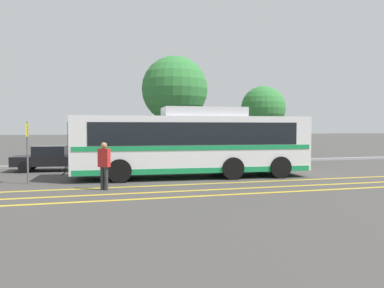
% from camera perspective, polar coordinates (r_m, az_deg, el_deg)
% --- Properties ---
extents(ground_plane, '(220.00, 220.00, 0.00)m').
position_cam_1_polar(ground_plane, '(17.58, -1.33, -5.06)').
color(ground_plane, '#423F3D').
extents(lane_strip_0, '(30.78, 0.20, 0.01)m').
position_cam_1_polar(lane_strip_0, '(15.51, 2.13, -6.07)').
color(lane_strip_0, gold).
rests_on(lane_strip_0, ground_plane).
extents(lane_strip_1, '(30.78, 0.20, 0.01)m').
position_cam_1_polar(lane_strip_1, '(14.12, 3.92, -6.92)').
color(lane_strip_1, gold).
rests_on(lane_strip_1, ground_plane).
extents(lane_strip_2, '(30.78, 0.20, 0.01)m').
position_cam_1_polar(lane_strip_2, '(13.08, 5.53, -7.69)').
color(lane_strip_2, gold).
rests_on(lane_strip_2, ground_plane).
extents(curb_strip, '(38.78, 0.36, 0.15)m').
position_cam_1_polar(curb_strip, '(23.61, -3.93, -2.94)').
color(curb_strip, '#99999E').
rests_on(curb_strip, ground_plane).
extents(transit_bus, '(11.22, 3.23, 3.25)m').
position_cam_1_polar(transit_bus, '(17.47, 0.06, 0.26)').
color(transit_bus, silver).
rests_on(transit_bus, ground_plane).
extents(parked_car_1, '(4.03, 2.04, 1.34)m').
position_cam_1_polar(parked_car_1, '(21.45, -20.59, -2.03)').
color(parked_car_1, black).
rests_on(parked_car_1, ground_plane).
extents(pedestrian_0, '(0.47, 0.42, 1.77)m').
position_cam_1_polar(pedestrian_0, '(14.25, -13.24, -2.80)').
color(pedestrian_0, '#2D2D33').
rests_on(pedestrian_0, ground_plane).
extents(bus_stop_sign, '(0.07, 0.40, 2.56)m').
position_cam_1_polar(bus_stop_sign, '(16.71, -23.80, -0.13)').
color(bus_stop_sign, '#59595E').
rests_on(bus_stop_sign, ground_plane).
extents(tree_0, '(3.31, 3.31, 5.41)m').
position_cam_1_polar(tree_0, '(28.48, 10.78, 5.34)').
color(tree_0, '#513823').
rests_on(tree_0, ground_plane).
extents(tree_1, '(4.81, 4.81, 7.51)m').
position_cam_1_polar(tree_1, '(27.56, -2.67, 8.31)').
color(tree_1, '#513823').
rests_on(tree_1, ground_plane).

